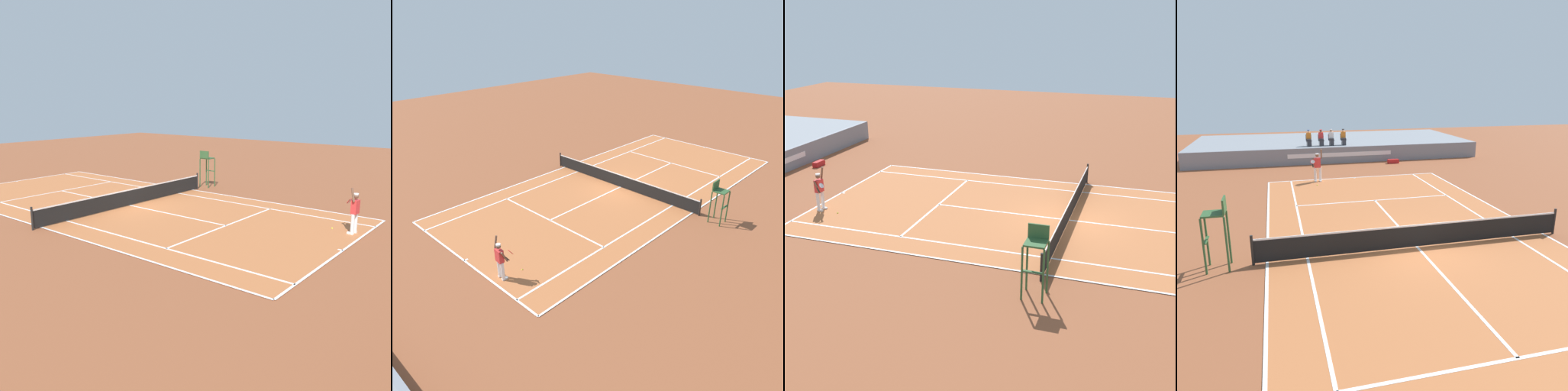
# 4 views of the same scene
# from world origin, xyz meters

# --- Properties ---
(ground_plane) EXTENTS (80.00, 80.00, 0.00)m
(ground_plane) POSITION_xyz_m (0.00, 0.00, 0.00)
(ground_plane) COLOR brown
(court) EXTENTS (11.08, 23.88, 0.03)m
(court) POSITION_xyz_m (0.00, 0.00, 0.01)
(court) COLOR #B76638
(court) RESTS_ON ground
(net) EXTENTS (11.98, 0.10, 1.07)m
(net) POSITION_xyz_m (0.00, 0.00, 0.52)
(net) COLOR black
(net) RESTS_ON ground
(tennis_player) EXTENTS (0.79, 0.62, 2.08)m
(tennis_player) POSITION_xyz_m (-2.44, 11.42, 0.99)
(tennis_player) COLOR white
(tennis_player) RESTS_ON ground
(tennis_ball) EXTENTS (0.07, 0.07, 0.07)m
(tennis_ball) POSITION_xyz_m (-2.61, 10.42, 0.03)
(tennis_ball) COLOR #D1E533
(tennis_ball) RESTS_ON ground
(umpire_chair) EXTENTS (0.77, 0.77, 2.44)m
(umpire_chair) POSITION_xyz_m (-6.96, 0.00, 1.56)
(umpire_chair) COLOR #2D562D
(umpire_chair) RESTS_ON ground
(equipment_bag) EXTENTS (0.90, 0.33, 0.32)m
(equipment_bag) POSITION_xyz_m (3.99, 16.06, 0.16)
(equipment_bag) COLOR red
(equipment_bag) RESTS_ON ground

